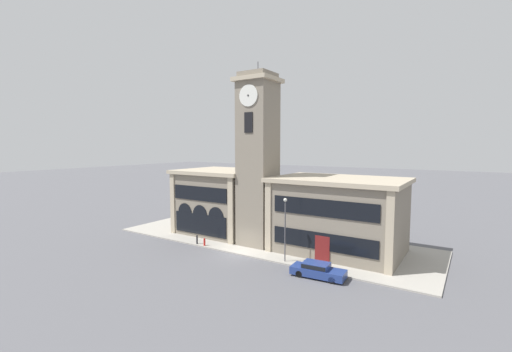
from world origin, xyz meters
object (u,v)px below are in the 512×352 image
object	(u,v)px
parked_car_near	(317,270)
bollard	(197,240)
fire_hydrant	(204,242)
street_lamp	(285,221)

from	to	relation	value
parked_car_near	bollard	size ratio (longest dim) A/B	4.56
fire_hydrant	bollard	bearing A→B (deg)	178.18
bollard	fire_hydrant	distance (m)	1.17
parked_car_near	bollard	xyz separation A→B (m)	(-15.55, 1.51, -0.02)
street_lamp	bollard	bearing A→B (deg)	-178.67
parked_car_near	street_lamp	size ratio (longest dim) A/B	0.77
street_lamp	fire_hydrant	world-z (taller)	street_lamp
street_lamp	parked_car_near	bearing A→B (deg)	-23.05
bollard	parked_car_near	bearing A→B (deg)	-5.55
street_lamp	bollard	distance (m)	11.93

